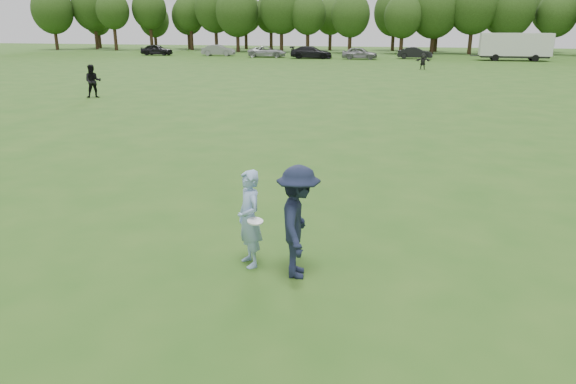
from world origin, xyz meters
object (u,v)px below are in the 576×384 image
at_px(player_far_a, 93,81).
at_px(car_a, 157,50).
at_px(thrower, 249,219).
at_px(car_d, 311,52).
at_px(defender, 298,222).
at_px(cargo_trailer, 515,46).
at_px(car_e, 360,53).
at_px(player_far_d, 423,61).
at_px(car_c, 267,52).
at_px(car_f, 415,53).
at_px(car_b, 218,50).

distance_m(player_far_a, car_a, 45.93).
xyz_separation_m(thrower, car_d, (-11.42, 58.73, -0.09)).
distance_m(defender, car_d, 60.19).
bearing_deg(car_a, cargo_trailer, -92.04).
bearing_deg(car_e, car_d, 89.79).
height_order(defender, car_e, defender).
distance_m(defender, player_far_d, 44.91).
height_order(player_far_a, car_c, player_far_a).
bearing_deg(thrower, car_e, 145.67).
bearing_deg(car_f, player_far_a, 158.57).
xyz_separation_m(player_far_d, car_b, (-27.88, 16.90, -0.02)).
bearing_deg(car_b, player_far_d, -127.31).
height_order(car_a, car_b, car_a).
distance_m(car_d, car_e, 6.21).
height_order(defender, player_far_d, defender).
bearing_deg(player_far_a, car_a, 83.22).
distance_m(player_far_a, car_b, 43.90).
relative_size(player_far_a, cargo_trailer, 0.21).
xyz_separation_m(defender, car_d, (-12.33, 58.92, -0.18)).
bearing_deg(car_b, cargo_trailer, -97.57).
xyz_separation_m(car_a, car_f, (35.85, 0.69, -0.04)).
bearing_deg(car_b, car_d, -107.74).
xyz_separation_m(thrower, player_far_d, (2.59, 44.70, -0.09)).
distance_m(thrower, defender, 0.93).
xyz_separation_m(player_far_d, car_f, (-1.09, 16.76, -0.05)).
xyz_separation_m(player_far_d, cargo_trailer, (10.49, 15.91, 1.00)).
bearing_deg(player_far_d, defender, -92.13).
xyz_separation_m(player_far_a, car_d, (4.46, 40.02, -0.18)).
relative_size(player_far_a, car_c, 0.37).
relative_size(car_a, cargo_trailer, 0.50).
relative_size(player_far_d, car_a, 0.34).
relative_size(defender, car_e, 0.43).
relative_size(car_c, cargo_trailer, 0.57).
bearing_deg(car_a, player_far_d, -115.35).
bearing_deg(cargo_trailer, car_e, -174.32).
height_order(thrower, cargo_trailer, cargo_trailer).
bearing_deg(player_far_d, car_d, 134.95).
bearing_deg(car_d, defender, -172.40).
distance_m(player_far_a, car_c, 41.50).
bearing_deg(player_far_d, thrower, -93.30).
bearing_deg(car_d, thrower, -173.22).
distance_m(defender, car_f, 61.64).
height_order(defender, car_a, defender).
height_order(thrower, car_f, thrower).
xyz_separation_m(thrower, car_f, (1.50, 61.45, -0.14)).
bearing_deg(car_c, car_d, -109.65).
xyz_separation_m(thrower, cargo_trailer, (13.08, 60.60, 0.91)).
bearing_deg(car_d, car_a, 80.72).
distance_m(player_far_a, car_d, 40.27).
bearing_deg(car_f, player_far_d, -175.58).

